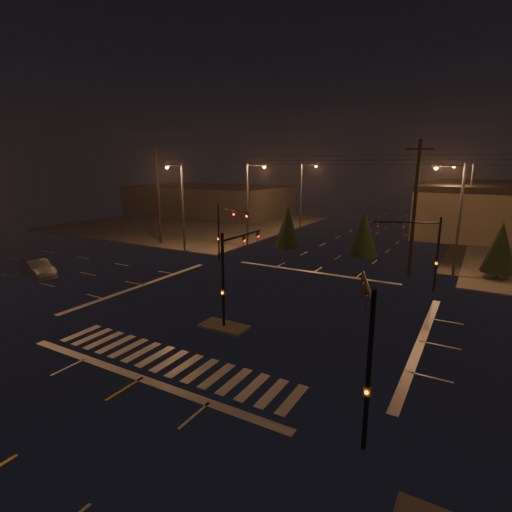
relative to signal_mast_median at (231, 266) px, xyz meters
The scene contains 22 objects.
ground 4.85m from the signal_mast_median, 90.00° to the left, with size 140.00×140.00×0.00m, color black.
sidewalk_nw 44.80m from the signal_mast_median, 132.21° to the left, with size 36.00×36.00×0.12m, color #4D4A45.
median_island 3.79m from the signal_mast_median, 90.00° to the right, with size 3.00×1.60×0.15m, color #4D4A45.
crosswalk 7.01m from the signal_mast_median, 90.00° to the right, with size 15.00×2.60×0.01m, color beige.
stop_bar_near 8.77m from the signal_mast_median, 90.00° to the right, with size 16.00×0.50×0.01m, color beige.
stop_bar_far 14.56m from the signal_mast_median, 90.00° to the left, with size 16.00×0.50×0.01m, color beige.
commercial_block 57.07m from the signal_mast_median, 127.83° to the left, with size 30.00×18.00×5.60m, color #3D3735.
signal_mast_median is the anchor object (origin of this frame).
signal_mast_ne 16.27m from the signal_mast_median, 54.28° to the left, with size 4.84×1.86×6.00m.
signal_mast_nw 16.27m from the signal_mast_median, 125.72° to the left, with size 4.84×1.86×6.00m.
signal_mast_se 12.22m from the signal_mast_median, 33.15° to the right, with size 1.55×3.87×6.00m.
streetlight_1 23.94m from the signal_mast_median, 117.96° to the left, with size 2.77×0.32×10.00m.
streetlight_2 38.78m from the signal_mast_median, 106.79° to the left, with size 2.77×0.32×10.00m.
streetlight_3 22.20m from the signal_mast_median, 59.61° to the left, with size 2.77×0.32×10.00m.
streetlight_4 40.69m from the signal_mast_median, 74.03° to the left, with size 2.77×0.32×10.00m.
streetlight_5 21.53m from the signal_mast_median, 138.30° to the left, with size 0.32×2.77×10.00m.
utility_pole_0 27.95m from the signal_mast_median, 142.19° to the left, with size 2.20×0.32×12.00m.
utility_pole_1 19.00m from the signal_mast_median, 64.89° to the left, with size 2.20×0.32×12.00m.
conifer_0 24.83m from the signal_mast_median, 53.09° to the left, with size 2.83×2.83×5.12m.
conifer_3 21.37m from the signal_mast_median, 105.96° to the left, with size 2.96×2.96×5.33m.
conifer_4 20.63m from the signal_mast_median, 82.02° to the left, with size 2.99×2.99×5.37m.
car_crossing 21.13m from the signal_mast_median, behind, with size 1.69×4.84×1.59m, color slate.
Camera 1 is at (13.32, -23.20, 10.01)m, focal length 28.00 mm.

